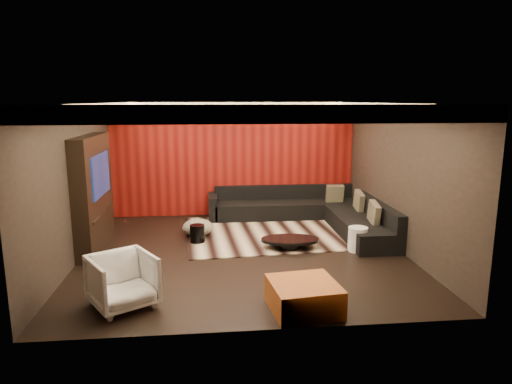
{
  "coord_description": "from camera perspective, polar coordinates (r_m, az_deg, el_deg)",
  "views": [
    {
      "loc": [
        -0.62,
        -8.26,
        2.86
      ],
      "look_at": [
        0.3,
        0.6,
        1.05
      ],
      "focal_mm": 32.0,
      "sensor_mm": 36.0,
      "label": 1
    }
  ],
  "objects": [
    {
      "name": "ceiling",
      "position": [
        8.28,
        -1.67,
        11.14
      ],
      "size": [
        6.0,
        6.0,
        0.02
      ],
      "primitive_type": "cube",
      "color": "silver",
      "rests_on": "ground"
    },
    {
      "name": "cove_front",
      "position": [
        5.94,
        0.08,
        8.98
      ],
      "size": [
        4.8,
        0.08,
        0.04
      ],
      "primitive_type": "cube",
      "color": "#FFD899",
      "rests_on": "ground"
    },
    {
      "name": "orange_ottoman",
      "position": [
        6.47,
        6.0,
        -12.86
      ],
      "size": [
        1.0,
        1.0,
        0.4
      ],
      "primitive_type": "cube",
      "rotation": [
        0.0,
        0.0,
        0.12
      ],
      "color": "#973A13",
      "rests_on": "floor"
    },
    {
      "name": "striped_pouf",
      "position": [
        9.78,
        -7.29,
        -4.41
      ],
      "size": [
        0.78,
        0.78,
        0.36
      ],
      "primitive_type": "ellipsoid",
      "rotation": [
        0.0,
        0.0,
        -0.24
      ],
      "color": "beige",
      "rests_on": "rug"
    },
    {
      "name": "rug",
      "position": [
        10.07,
        2.79,
        -4.97
      ],
      "size": [
        4.2,
        3.28,
        0.02
      ],
      "primitive_type": "cube",
      "rotation": [
        0.0,
        0.0,
        0.07
      ],
      "color": "beige",
      "rests_on": "floor"
    },
    {
      "name": "soffit_back",
      "position": [
        10.98,
        -2.74,
        10.58
      ],
      "size": [
        6.0,
        0.6,
        0.22
      ],
      "primitive_type": "cube",
      "color": "silver",
      "rests_on": "ground"
    },
    {
      "name": "drum_stool",
      "position": [
        9.35,
        -7.35,
        -5.16
      ],
      "size": [
        0.38,
        0.38,
        0.35
      ],
      "primitive_type": "cylinder",
      "rotation": [
        0.0,
        0.0,
        0.29
      ],
      "color": "black",
      "rests_on": "rug"
    },
    {
      "name": "red_feature_wall",
      "position": [
        11.34,
        -2.75,
        4.07
      ],
      "size": [
        5.98,
        0.05,
        2.78
      ],
      "primitive_type": "cube",
      "color": "#6B0C0A",
      "rests_on": "ground"
    },
    {
      "name": "cove_left",
      "position": [
        8.45,
        -18.05,
        9.17
      ],
      "size": [
        0.08,
        4.8,
        0.04
      ],
      "primitive_type": "cube",
      "color": "#FFD899",
      "rests_on": "ground"
    },
    {
      "name": "soffit_left",
      "position": [
        8.52,
        -20.36,
        9.64
      ],
      "size": [
        0.6,
        4.8,
        0.22
      ],
      "primitive_type": "cube",
      "color": "silver",
      "rests_on": "ground"
    },
    {
      "name": "armchair",
      "position": [
        6.73,
        -16.33,
        -10.64
      ],
      "size": [
        1.12,
        1.13,
        0.76
      ],
      "primitive_type": "imported",
      "rotation": [
        0.0,
        0.0,
        0.55
      ],
      "color": "white",
      "rests_on": "floor"
    },
    {
      "name": "tv_screen",
      "position": [
        9.21,
        -18.86,
        2.06
      ],
      "size": [
        0.04,
        1.3,
        0.8
      ],
      "primitive_type": "cube",
      "color": "black",
      "rests_on": "ground"
    },
    {
      "name": "soffit_right",
      "position": [
        8.91,
        16.21,
        9.95
      ],
      "size": [
        0.6,
        4.8,
        0.22
      ],
      "primitive_type": "cube",
      "color": "silver",
      "rests_on": "ground"
    },
    {
      "name": "soffit_front",
      "position": [
        5.6,
        0.45,
        9.75
      ],
      "size": [
        6.0,
        0.6,
        0.22
      ],
      "primitive_type": "cube",
      "color": "silver",
      "rests_on": "ground"
    },
    {
      "name": "white_side_table",
      "position": [
        9.0,
        12.61,
        -5.77
      ],
      "size": [
        0.38,
        0.38,
        0.47
      ],
      "primitive_type": "cylinder",
      "rotation": [
        0.0,
        0.0,
        0.02
      ],
      "color": "white",
      "rests_on": "floor"
    },
    {
      "name": "cove_back",
      "position": [
        10.64,
        -2.63,
        10.07
      ],
      "size": [
        4.8,
        0.08,
        0.04
      ],
      "primitive_type": "cube",
      "color": "#FFD899",
      "rests_on": "ground"
    },
    {
      "name": "wall_left",
      "position": [
        8.72,
        -21.74,
        1.03
      ],
      "size": [
        0.02,
        6.0,
        2.8
      ],
      "primitive_type": "cube",
      "color": "black",
      "rests_on": "ground"
    },
    {
      "name": "floor",
      "position": [
        8.77,
        -1.56,
        -7.63
      ],
      "size": [
        6.0,
        6.0,
        0.02
      ],
      "primitive_type": "cube",
      "color": "black",
      "rests_on": "ground"
    },
    {
      "name": "throw_pillows",
      "position": [
        10.4,
        12.23,
        -1.22
      ],
      "size": [
        0.59,
        2.33,
        0.5
      ],
      "color": "#C6BC91",
      "rests_on": "sectional_sofa"
    },
    {
      "name": "cove_right",
      "position": [
        8.79,
        14.1,
        9.45
      ],
      "size": [
        0.08,
        4.8,
        0.04
      ],
      "primitive_type": "cube",
      "color": "#FFD899",
      "rests_on": "ground"
    },
    {
      "name": "tv_surround",
      "position": [
        9.3,
        -19.68,
        -0.1
      ],
      "size": [
        0.3,
        2.0,
        2.2
      ],
      "primitive_type": "cube",
      "color": "black",
      "rests_on": "ground"
    },
    {
      "name": "tv_shelf",
      "position": [
        9.35,
        -18.56,
        -2.48
      ],
      "size": [
        0.04,
        1.6,
        0.04
      ],
      "primitive_type": "cube",
      "color": "black",
      "rests_on": "ground"
    },
    {
      "name": "sectional_sofa",
      "position": [
        10.72,
        6.95,
        -2.63
      ],
      "size": [
        3.65,
        3.5,
        0.75
      ],
      "color": "black",
      "rests_on": "floor"
    },
    {
      "name": "wall_right",
      "position": [
        9.14,
        17.57,
        1.76
      ],
      "size": [
        0.02,
        6.0,
        2.8
      ],
      "primitive_type": "cube",
      "color": "black",
      "rests_on": "ground"
    },
    {
      "name": "wall_back",
      "position": [
        11.38,
        -2.77,
        4.1
      ],
      "size": [
        6.0,
        0.02,
        2.8
      ],
      "primitive_type": "cube",
      "color": "black",
      "rests_on": "ground"
    },
    {
      "name": "coffee_table",
      "position": [
        8.96,
        4.28,
        -6.38
      ],
      "size": [
        1.22,
        1.22,
        0.19
      ],
      "primitive_type": "cylinder",
      "rotation": [
        0.0,
        0.0,
        -0.08
      ],
      "color": "black",
      "rests_on": "rug"
    }
  ]
}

